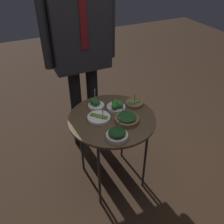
{
  "coord_description": "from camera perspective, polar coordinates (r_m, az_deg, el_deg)",
  "views": [
    {
      "loc": [
        -0.63,
        -1.33,
        1.74
      ],
      "look_at": [
        0.0,
        0.0,
        0.7
      ],
      "focal_mm": 40.0,
      "sensor_mm": 36.0,
      "label": 1
    }
  ],
  "objects": [
    {
      "name": "serving_cart",
      "position": [
        1.86,
        -0.0,
        -2.44
      ],
      "size": [
        0.65,
        0.65,
        0.65
      ],
      "color": "brown",
      "rests_on": "ground_plane"
    },
    {
      "name": "bowl_broccoli_front_right",
      "position": [
        1.91,
        1.02,
        1.41
      ],
      "size": [
        0.14,
        0.14,
        0.07
      ],
      "color": "silver",
      "rests_on": "serving_cart"
    },
    {
      "name": "bowl_asparagus_mid_right",
      "position": [
        1.81,
        -3.01,
        -1.34
      ],
      "size": [
        0.17,
        0.17,
        0.13
      ],
      "color": "white",
      "rests_on": "serving_cart"
    },
    {
      "name": "bowl_broccoli_mid_left",
      "position": [
        1.94,
        -3.74,
        1.77
      ],
      "size": [
        0.13,
        0.13,
        0.15
      ],
      "color": "white",
      "rests_on": "serving_cart"
    },
    {
      "name": "ground_plane",
      "position": [
        2.28,
        -0.0,
        -14.52
      ],
      "size": [
        8.0,
        8.0,
        0.0
      ],
      "primitive_type": "plane",
      "color": "black"
    },
    {
      "name": "bowl_spinach_back_right",
      "position": [
        1.64,
        1.16,
        -5.18
      ],
      "size": [
        0.15,
        0.15,
        0.14
      ],
      "color": "silver",
      "rests_on": "serving_cart"
    },
    {
      "name": "bowl_spinach_near_rim",
      "position": [
        1.79,
        3.4,
        -1.57
      ],
      "size": [
        0.17,
        0.17,
        0.18
      ],
      "color": "brown",
      "rests_on": "serving_cart"
    },
    {
      "name": "waiter_figure",
      "position": [
        2.1,
        -7.32,
        15.89
      ],
      "size": [
        0.62,
        0.23,
        1.67
      ],
      "color": "black",
      "rests_on": "ground_plane"
    },
    {
      "name": "bowl_asparagus_front_center",
      "position": [
        1.97,
        5.09,
        1.98
      ],
      "size": [
        0.14,
        0.14,
        0.12
      ],
      "color": "brown",
      "rests_on": "serving_cart"
    }
  ]
}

